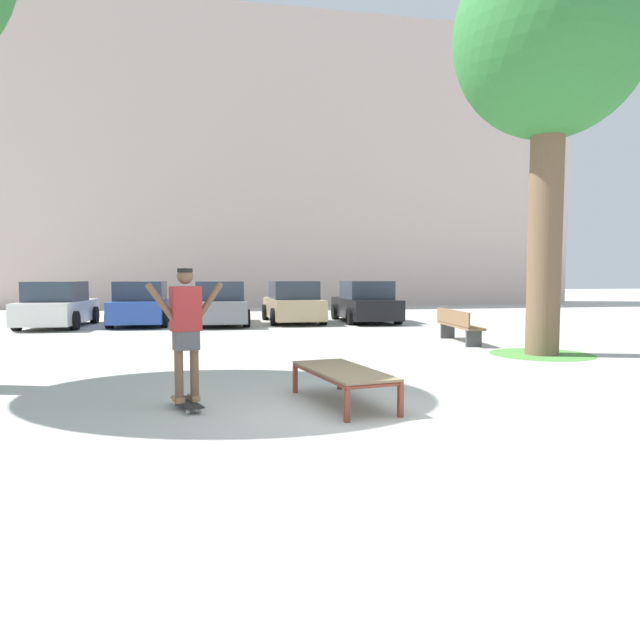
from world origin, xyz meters
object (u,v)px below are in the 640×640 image
skate_box (343,373)px  car_white (57,306)px  car_grey (220,305)px  car_tan (293,303)px  skateboard (187,403)px  park_bench (458,325)px  skater (186,325)px  car_black (365,303)px  car_blue (142,305)px  tree_near_right (551,42)px

skate_box → car_white: (-6.44, 13.17, 0.28)m
car_grey → car_tan: (2.64, 0.47, 0.00)m
skateboard → park_bench: bearing=43.5°
skater → park_bench: skater is taller
skate_box → car_white: bearing=116.1°
skater → car_black: size_ratio=0.40×
car_black → park_bench: size_ratio=1.74×
car_tan → skater: bearing=-104.5°
car_black → car_tan: bearing=173.3°
car_white → car_blue: same height
tree_near_right → car_tan: size_ratio=2.08×
skateboard → car_grey: 13.00m
car_grey → park_bench: bearing=-49.5°
car_blue → car_grey: bearing=-9.3°
car_black → park_bench: car_black is taller
skater → tree_near_right: (7.36, 3.74, 5.43)m
car_blue → skateboard: bearing=-82.4°
car_black → car_white: bearing=-179.7°
skater → park_bench: bearing=43.5°
skater → park_bench: size_ratio=0.70×
tree_near_right → park_bench: 6.60m
car_white → park_bench: (11.00, -6.82, -0.24)m
car_white → park_bench: bearing=-31.8°
skater → park_bench: 9.09m
car_blue → skater: bearing=-82.4°
car_white → car_blue: size_ratio=1.01×
skate_box → car_tan: car_tan is taller
car_tan → park_bench: (3.10, -7.18, -0.24)m
park_bench → skateboard: bearing=-136.5°
car_tan → skate_box: bearing=-96.2°
car_tan → car_white: bearing=-177.4°
park_bench → car_tan: bearing=113.3°
skate_box → car_white: car_white is taller
skate_box → car_black: car_black is taller
car_white → park_bench: size_ratio=1.76×
skateboard → car_tan: bearing=75.5°
park_bench → skate_box: bearing=-125.7°
car_blue → car_white: bearing=-173.0°
car_black → car_blue: bearing=178.0°
car_blue → car_black: bearing=-2.0°
car_blue → car_tan: (5.27, 0.03, 0.00)m
skateboard → car_blue: (-1.79, 13.39, 0.61)m
car_white → car_tan: 7.92m
car_grey → car_black: same height
skater → car_blue: (-1.79, 13.39, -0.38)m
skate_box → car_grey: size_ratio=0.47×
car_white → car_black: size_ratio=1.01×
park_bench → car_black: bearing=93.8°
skater → park_bench: (6.57, 6.24, -0.62)m
car_tan → skateboard: bearing=-104.5°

